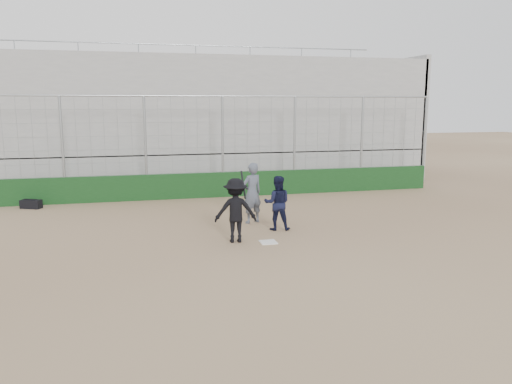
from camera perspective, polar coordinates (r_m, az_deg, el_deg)
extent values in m
plane|color=brown|center=(13.56, 1.41, -5.80)|extent=(90.00, 90.00, 0.00)
cube|color=white|center=(13.56, 1.41, -5.75)|extent=(0.44, 0.44, 0.02)
cube|color=#103413|center=(20.14, -3.78, 0.88)|extent=(18.00, 0.25, 1.00)
cylinder|color=gray|center=(19.96, -3.83, 5.13)|extent=(0.10, 0.10, 4.00)
cylinder|color=gray|center=(23.26, 18.68, 5.33)|extent=(0.10, 0.10, 4.00)
cylinder|color=gray|center=(19.89, -3.90, 10.88)|extent=(18.00, 0.07, 0.07)
cube|color=gray|center=(24.95, -5.76, 3.32)|extent=(20.00, 6.70, 1.60)
cube|color=gray|center=(24.78, -5.88, 9.99)|extent=(20.00, 6.70, 4.20)
cube|color=gray|center=(27.98, 15.10, 8.06)|extent=(0.25, 6.70, 6.10)
cylinder|color=gray|center=(28.07, -6.92, 16.31)|extent=(20.00, 0.06, 0.06)
imported|color=black|center=(13.45, -2.35, -2.11)|extent=(1.19, 0.77, 1.74)
cylinder|color=black|center=(13.52, -1.46, 0.84)|extent=(0.07, 0.57, 0.71)
imported|color=black|center=(14.77, 2.44, -2.35)|extent=(0.92, 0.80, 1.06)
sphere|color=maroon|center=(14.68, 2.45, -0.70)|extent=(0.28, 0.28, 0.28)
imported|color=#4B5260|center=(15.59, -0.45, -0.47)|extent=(0.82, 0.69, 1.71)
cube|color=black|center=(19.61, -24.32, -1.27)|extent=(0.79, 0.57, 0.31)
cylinder|color=black|center=(19.58, -24.36, -0.77)|extent=(0.45, 0.22, 0.04)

